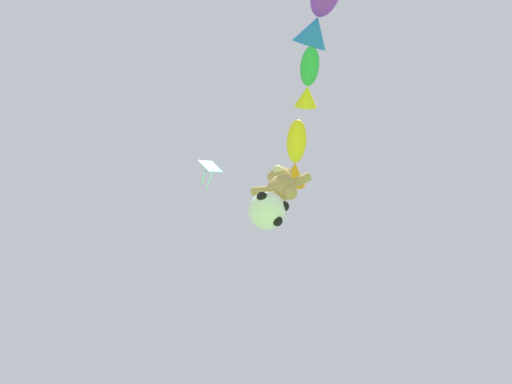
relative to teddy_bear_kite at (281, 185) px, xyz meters
name	(u,v)px	position (x,y,z in m)	size (l,w,h in m)	color
teddy_bear_kite	(281,185)	(0.00, 0.00, 0.00)	(1.72, 0.76, 1.75)	tan
soccer_ball_kite	(267,211)	(-0.37, -0.26, -1.82)	(0.99, 0.98, 0.91)	white
fish_kite_goldfin	(295,158)	(0.57, 0.31, 2.47)	(1.40, 2.40, 0.81)	yellow
fish_kite_emerald	(308,82)	(1.53, -2.08, 2.12)	(1.18, 1.87, 0.70)	green
fish_kite_violet	(320,11)	(2.37, -3.85, 2.64)	(2.05, 2.45, 1.07)	purple
diamond_kite	(210,169)	(-2.53, 0.18, 3.40)	(0.76, 0.75, 2.78)	#19ADB2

